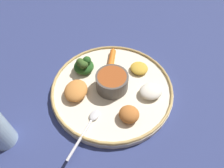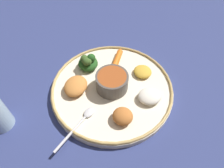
% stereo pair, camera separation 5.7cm
% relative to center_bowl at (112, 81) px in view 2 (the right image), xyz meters
% --- Properties ---
extents(ground_plane, '(2.40, 2.40, 0.00)m').
position_rel_center_bowl_xyz_m(ground_plane, '(0.00, 0.00, -0.05)').
color(ground_plane, navy).
extents(platter, '(0.35, 0.35, 0.02)m').
position_rel_center_bowl_xyz_m(platter, '(0.00, 0.00, -0.04)').
color(platter, beige).
rests_on(platter, ground_plane).
extents(platter_rim, '(0.35, 0.35, 0.01)m').
position_rel_center_bowl_xyz_m(platter_rim, '(0.00, 0.00, -0.02)').
color(platter_rim, tan).
rests_on(platter_rim, platter).
extents(center_bowl, '(0.09, 0.09, 0.05)m').
position_rel_center_bowl_xyz_m(center_bowl, '(0.00, 0.00, 0.00)').
color(center_bowl, '#4C4742').
rests_on(center_bowl, platter).
extents(spoon, '(0.11, 0.12, 0.01)m').
position_rel_center_bowl_xyz_m(spoon, '(-0.09, 0.10, -0.02)').
color(spoon, silver).
rests_on(spoon, platter).
extents(greens_pile, '(0.07, 0.07, 0.05)m').
position_rel_center_bowl_xyz_m(greens_pile, '(0.09, 0.05, -0.00)').
color(greens_pile, '#23511E').
rests_on(greens_pile, platter).
extents(carrot_near_spoon, '(0.08, 0.06, 0.02)m').
position_rel_center_bowl_xyz_m(carrot_near_spoon, '(0.11, -0.05, -0.02)').
color(carrot_near_spoon, orange).
rests_on(carrot_near_spoon, platter).
extents(mound_rice_white, '(0.06, 0.07, 0.03)m').
position_rel_center_bowl_xyz_m(mound_rice_white, '(-0.07, -0.09, -0.01)').
color(mound_rice_white, silver).
rests_on(mound_rice_white, platter).
extents(mound_squash, '(0.10, 0.09, 0.03)m').
position_rel_center_bowl_xyz_m(mound_squash, '(0.02, 0.10, -0.01)').
color(mound_squash, '#C67A38').
rests_on(mound_squash, platter).
extents(mound_lentil_yellow, '(0.07, 0.07, 0.02)m').
position_rel_center_bowl_xyz_m(mound_lentil_yellow, '(0.03, -0.10, -0.02)').
color(mound_lentil_yellow, gold).
rests_on(mound_lentil_yellow, platter).
extents(mound_chickpea, '(0.07, 0.07, 0.03)m').
position_rel_center_bowl_xyz_m(mound_chickpea, '(-0.11, -0.00, -0.01)').
color(mound_chickpea, '#B2662D').
rests_on(mound_chickpea, platter).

